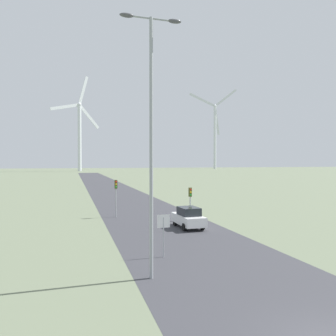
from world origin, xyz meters
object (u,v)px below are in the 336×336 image
Objects in this scene: streetlamp at (151,121)px; car_approaching at (188,217)px; traffic_light_post_near_left at (116,190)px; wind_turbine_left at (79,130)px; wind_turbine_center at (215,130)px; stop_sign_near at (163,227)px; traffic_light_post_near_right at (190,196)px.

streetlamp is 14.57m from car_approaching.
traffic_light_post_near_left is 0.94× the size of car_approaching.
traffic_light_post_near_left is 177.16m from wind_turbine_left.
wind_turbine_center is at bearing 64.82° from streetlamp.
stop_sign_near is 0.04× the size of wind_turbine_left.
stop_sign_near is 12.76m from traffic_light_post_near_right.
wind_turbine_left reaches higher than stop_sign_near.
stop_sign_near is at bearing -86.51° from traffic_light_post_near_left.
traffic_light_post_near_left is 244.12m from wind_turbine_center.
car_approaching is at bearing -115.02° from wind_turbine_center.
stop_sign_near is 0.04× the size of wind_turbine_center.
wind_turbine_left is at bearing 89.81° from streetlamp.
wind_turbine_center is (104.28, 223.41, 31.37)m from car_approaching.
streetlamp is 195.13m from wind_turbine_left.
streetlamp is 0.22× the size of wind_turbine_left.
traffic_light_post_near_left is 9.33m from car_approaching.
wind_turbine_left reaches higher than traffic_light_post_near_left.
traffic_light_post_near_right reaches higher than stop_sign_near.
traffic_light_post_near_left is (0.63, 18.63, -4.97)m from streetlamp.
wind_turbine_left is (0.65, 194.31, 17.88)m from streetlamp.
stop_sign_near is 0.80× the size of traffic_light_post_near_right.
wind_turbine_left is at bearing 90.27° from stop_sign_near.
traffic_light_post_near_right is 0.05× the size of wind_turbine_left.
traffic_light_post_near_right is at bearing -87.83° from wind_turbine_left.
streetlamp is 3.12× the size of car_approaching.
car_approaching is at bearing 61.80° from streetlamp.
car_approaching is (-1.40, -3.35, -1.48)m from traffic_light_post_near_right.
wind_turbine_left is at bearing 89.99° from traffic_light_post_near_left.
car_approaching is at bearing -88.31° from wind_turbine_left.
wind_turbine_left is 117.08m from wind_turbine_center.
traffic_light_post_near_right is 244.75m from wind_turbine_center.
wind_turbine_left is at bearing 91.69° from car_approaching.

